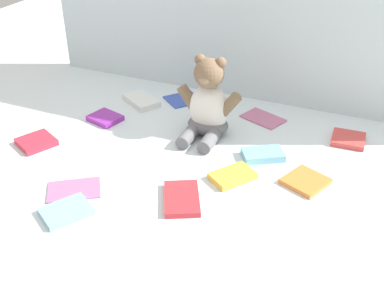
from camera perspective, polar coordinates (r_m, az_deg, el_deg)
The scene contains 14 objects.
ground_plane at distance 1.29m, azimuth 2.62°, elevation -1.89°, with size 3.20×3.20×0.00m, color silver.
teddy_bear at distance 1.37m, azimuth 1.91°, elevation 4.54°, with size 0.20×0.17×0.24m.
book_case_0 at distance 1.50m, azimuth 8.52°, elevation 3.14°, with size 0.08×0.12×0.01m, color #B9658A.
book_case_1 at distance 1.42m, azimuth -18.17°, elevation 0.24°, with size 0.09×0.09×0.02m, color red.
book_case_2 at distance 1.59m, azimuth -6.10°, elevation 5.22°, with size 0.08×0.13×0.02m, color white.
book_case_3 at distance 1.30m, azimuth 8.50°, elevation -1.28°, with size 0.07×0.11×0.02m, color #76BEDD.
book_case_4 at distance 1.20m, azimuth -13.98°, elevation -5.27°, with size 0.09×0.13×0.01m, color #A96796.
book_case_5 at distance 1.61m, azimuth -1.07°, elevation 5.44°, with size 0.10×0.11×0.01m, color #3550B4.
book_case_6 at distance 1.23m, azimuth 13.47°, elevation -4.36°, with size 0.09×0.10×0.01m, color orange.
book_case_7 at distance 1.44m, azimuth 18.24°, elevation 0.55°, with size 0.09×0.09×0.01m, color #CF413E.
book_case_8 at distance 1.13m, azimuth -14.87°, elevation -7.81°, with size 0.08×0.11×0.01m, color #86BDDF.
book_case_9 at distance 1.21m, azimuth 4.89°, elevation -3.84°, with size 0.07×0.11×0.02m, color yellow.
book_case_10 at distance 1.50m, azimuth -10.38°, elevation 3.08°, with size 0.08×0.09×0.02m, color purple.
book_case_11 at distance 1.13m, azimuth -1.24°, elevation -6.56°, with size 0.08×0.13×0.01m, color red.
Camera 1 is at (0.37, -1.01, 0.70)m, focal length 44.46 mm.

